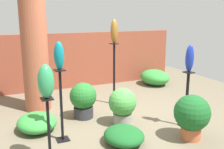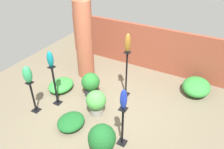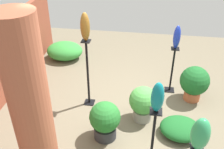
{
  "view_description": "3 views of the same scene",
  "coord_description": "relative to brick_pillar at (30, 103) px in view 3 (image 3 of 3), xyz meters",
  "views": [
    {
      "loc": [
        -2.1,
        -4.25,
        2.0
      ],
      "look_at": [
        -0.15,
        0.13,
        0.88
      ],
      "focal_mm": 42.0,
      "sensor_mm": 36.0,
      "label": 1
    },
    {
      "loc": [
        2.31,
        -3.72,
        3.95
      ],
      "look_at": [
        0.07,
        0.39,
        0.92
      ],
      "focal_mm": 35.0,
      "sensor_mm": 36.0,
      "label": 2
    },
    {
      "loc": [
        -3.85,
        -0.19,
        3.31
      ],
      "look_at": [
        -0.09,
        0.38,
        0.93
      ],
      "focal_mm": 42.0,
      "sensor_mm": 36.0,
      "label": 3
    }
  ],
  "objects": [
    {
      "name": "ground_plane",
      "position": [
        1.37,
        -1.26,
        -1.22
      ],
      "size": [
        8.0,
        8.0,
        0.0
      ],
      "primitive_type": "plane",
      "color": "#6B604C"
    },
    {
      "name": "brick_pillar",
      "position": [
        0.0,
        0.0,
        0.0
      ],
      "size": [
        0.53,
        0.53,
        2.43
      ],
      "primitive_type": "cylinder",
      "color": "#9E5138",
      "rests_on": "ground"
    },
    {
      "name": "pedestal_teal",
      "position": [
        0.13,
        -1.62,
        -0.68
      ],
      "size": [
        0.2,
        0.2,
        1.17
      ],
      "color": "black",
      "rests_on": "ground"
    },
    {
      "name": "pedestal_bronze",
      "position": [
        1.62,
        -0.37,
        -0.58
      ],
      "size": [
        0.2,
        0.2,
        1.38
      ],
      "color": "black",
      "rests_on": "ground"
    },
    {
      "name": "pedestal_cobalt",
      "position": [
        2.31,
        -1.99,
        -0.76
      ],
      "size": [
        0.2,
        0.2,
        1.01
      ],
      "color": "black",
      "rests_on": "ground"
    },
    {
      "name": "art_vase_teal",
      "position": [
        0.13,
        -1.62,
        0.17
      ],
      "size": [
        0.15,
        0.16,
        0.43
      ],
      "primitive_type": "ellipsoid",
      "color": "#0F727A",
      "rests_on": "pedestal_teal"
    },
    {
      "name": "art_vase_jade",
      "position": [
        -0.17,
        -2.13,
        -0.08
      ],
      "size": [
        0.22,
        0.22,
        0.46
      ],
      "primitive_type": "ellipsoid",
      "color": "#2D9356",
      "rests_on": "pedestal_jade"
    },
    {
      "name": "art_vase_bronze",
      "position": [
        1.62,
        -0.37,
        0.42
      ],
      "size": [
        0.16,
        0.17,
        0.51
      ],
      "primitive_type": "ellipsoid",
      "color": "brown",
      "rests_on": "pedestal_bronze"
    },
    {
      "name": "art_vase_cobalt",
      "position": [
        2.31,
        -1.99,
        0.03
      ],
      "size": [
        0.15,
        0.14,
        0.48
      ],
      "primitive_type": "ellipsoid",
      "color": "#192D9E",
      "rests_on": "pedestal_cobalt"
    },
    {
      "name": "potted_plant_front_right",
      "position": [
        2.06,
        -2.43,
        -0.8
      ],
      "size": [
        0.58,
        0.58,
        0.74
      ],
      "color": "#B25B38",
      "rests_on": "ground"
    },
    {
      "name": "potted_plant_near_pillar",
      "position": [
        1.3,
        -1.45,
        -0.84
      ],
      "size": [
        0.51,
        0.51,
        0.69
      ],
      "color": "gray",
      "rests_on": "ground"
    },
    {
      "name": "potted_plant_back_center",
      "position": [
        0.74,
        -0.84,
        -0.83
      ],
      "size": [
        0.52,
        0.52,
        0.7
      ],
      "color": "#2D2D33",
      "rests_on": "ground"
    },
    {
      "name": "foliage_bed_west",
      "position": [
        0.99,
        -2.12,
        -1.09
      ],
      "size": [
        0.63,
        0.71,
        0.26
      ],
      "primitive_type": "ellipsoid",
      "color": "#195923",
      "rests_on": "ground"
    },
    {
      "name": "foliage_bed_center",
      "position": [
        3.38,
        0.68,
        -1.0
      ],
      "size": [
        0.78,
        0.93,
        0.43
      ],
      "primitive_type": "ellipsoid",
      "color": "#338C38",
      "rests_on": "ground"
    }
  ]
}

